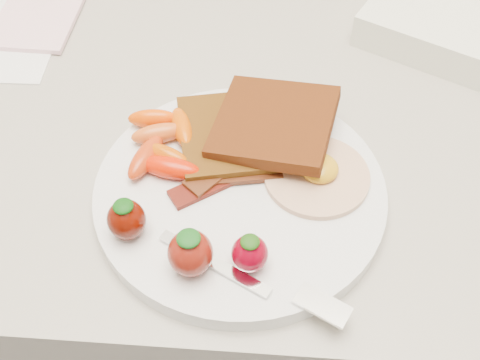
{
  "coord_description": "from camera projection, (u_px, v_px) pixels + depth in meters",
  "views": [
    {
      "loc": [
        0.04,
        1.21,
        1.35
      ],
      "look_at": [
        0.01,
        1.55,
        0.93
      ],
      "focal_mm": 45.0,
      "sensor_mm": 36.0,
      "label": 1
    }
  ],
  "objects": [
    {
      "name": "bacon_strips",
      "position": [
        225.0,
        173.0,
        0.56
      ],
      "size": [
        0.11,
        0.09,
        0.01
      ],
      "color": "black",
      "rests_on": "plate"
    },
    {
      "name": "fork",
      "position": [
        262.0,
        282.0,
        0.49
      ],
      "size": [
        0.16,
        0.08,
        0.0
      ],
      "color": "white",
      "rests_on": "plate"
    },
    {
      "name": "toast_lower",
      "position": [
        236.0,
        135.0,
        0.59
      ],
      "size": [
        0.13,
        0.13,
        0.01
      ],
      "primitive_type": "cube",
      "rotation": [
        0.0,
        0.0,
        0.21
      ],
      "color": "black",
      "rests_on": "plate"
    },
    {
      "name": "baby_carrots",
      "position": [
        163.0,
        145.0,
        0.57
      ],
      "size": [
        0.08,
        0.1,
        0.02
      ],
      "color": "#CD541A",
      "rests_on": "plate"
    },
    {
      "name": "plate",
      "position": [
        240.0,
        193.0,
        0.56
      ],
      "size": [
        0.27,
        0.27,
        0.02
      ],
      "primitive_type": "cylinder",
      "color": "white",
      "rests_on": "counter"
    },
    {
      "name": "fried_egg",
      "position": [
        317.0,
        174.0,
        0.56
      ],
      "size": [
        0.12,
        0.12,
        0.02
      ],
      "color": "silver",
      "rests_on": "plate"
    },
    {
      "name": "counter",
      "position": [
        239.0,
        292.0,
        1.01
      ],
      "size": [
        2.0,
        0.6,
        0.9
      ],
      "primitive_type": "cube",
      "color": "gray",
      "rests_on": "ground"
    },
    {
      "name": "toast_upper",
      "position": [
        274.0,
        123.0,
        0.58
      ],
      "size": [
        0.13,
        0.13,
        0.03
      ],
      "primitive_type": "cube",
      "rotation": [
        0.0,
        -0.1,
        -0.2
      ],
      "color": "black",
      "rests_on": "toast_lower"
    },
    {
      "name": "strawberries",
      "position": [
        184.0,
        242.0,
        0.49
      ],
      "size": [
        0.14,
        0.07,
        0.05
      ],
      "color": "#4B0A01",
      "rests_on": "plate"
    },
    {
      "name": "notepad",
      "position": [
        39.0,
        15.0,
        0.74
      ],
      "size": [
        0.1,
        0.14,
        0.01
      ],
      "primitive_type": "cube",
      "rotation": [
        0.0,
        0.0,
        -0.03
      ],
      "color": "#F6C0CE",
      "rests_on": "paper_sheet"
    }
  ]
}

